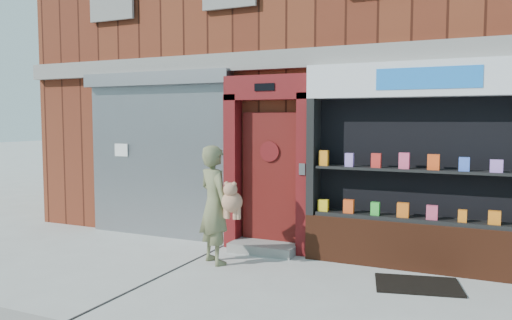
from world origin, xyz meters
The scene contains 7 objects.
ground centered at (0.00, 0.00, 0.00)m, with size 80.00×80.00×0.00m, color #9E9E99.
building centered at (0.00, 5.99, 4.00)m, with size 12.00×8.16×8.00m.
shutter_bay centered at (-3.00, 1.93, 1.72)m, with size 3.10×0.30×3.04m.
red_door_bay centered at (-0.75, 1.86, 1.46)m, with size 1.52×0.58×2.90m.
pharmacy_bay centered at (1.75, 1.81, 1.37)m, with size 3.50×0.41×3.00m.
woman centered at (-1.16, 0.83, 0.91)m, with size 0.90×0.71×1.79m.
doormat centered at (1.76, 1.01, 0.01)m, with size 1.08×0.75×0.03m, color black.
Camera 1 is at (2.48, -5.68, 2.17)m, focal length 35.00 mm.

